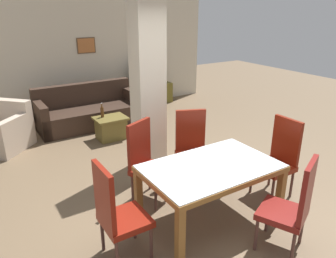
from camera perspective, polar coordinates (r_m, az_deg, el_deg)
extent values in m
plane|color=brown|center=(4.24, 7.01, -15.43)|extent=(18.00, 18.00, 0.00)
cube|color=beige|center=(8.11, -16.26, 11.92)|extent=(7.20, 0.06, 2.70)
cube|color=brown|center=(8.14, -14.06, 13.94)|extent=(0.44, 0.02, 0.36)
cube|color=#B26633|center=(8.13, -14.04, 13.93)|extent=(0.40, 0.01, 0.32)
cube|color=beige|center=(5.03, -3.52, 7.65)|extent=(0.45, 0.36, 2.70)
cube|color=brown|center=(3.56, 12.25, -9.72)|extent=(1.56, 0.06, 0.06)
cube|color=brown|center=(4.19, 3.45, -4.41)|extent=(1.56, 0.06, 0.06)
cube|color=brown|center=(3.48, -2.26, -9.98)|extent=(0.06, 0.87, 0.06)
cube|color=brown|center=(4.33, 15.18, -4.23)|extent=(0.06, 0.87, 0.06)
cube|color=silver|center=(3.84, 7.50, -6.40)|extent=(1.54, 0.97, 0.01)
cube|color=brown|center=(3.40, 2.10, -18.55)|extent=(0.08, 0.08, 0.68)
cube|color=brown|center=(4.24, 18.92, -10.93)|extent=(0.08, 0.08, 0.68)
cube|color=brown|center=(4.02, -5.17, -11.66)|extent=(0.08, 0.08, 0.68)
cube|color=brown|center=(4.76, 10.71, -6.47)|extent=(0.08, 0.08, 0.68)
cube|color=maroon|center=(4.70, 17.83, -6.31)|extent=(0.46, 0.46, 0.07)
cube|color=maroon|center=(4.71, 19.92, -1.87)|extent=(0.05, 0.44, 0.62)
cylinder|color=#4E302A|center=(4.57, 17.74, -10.42)|extent=(0.04, 0.04, 0.39)
cylinder|color=#4E302A|center=(4.79, 14.29, -8.56)|extent=(0.04, 0.04, 0.39)
cylinder|color=#4E302A|center=(4.84, 20.72, -8.97)|extent=(0.04, 0.04, 0.39)
cylinder|color=#4E302A|center=(5.04, 17.33, -7.30)|extent=(0.04, 0.04, 0.39)
cube|color=maroon|center=(3.77, 19.22, -13.68)|extent=(0.61, 0.61, 0.07)
cube|color=maroon|center=(3.57, 23.09, -9.83)|extent=(0.42, 0.23, 0.62)
cylinder|color=#4E302A|center=(3.79, 15.11, -17.32)|extent=(0.04, 0.04, 0.39)
cylinder|color=#4E302A|center=(4.09, 16.93, -14.38)|extent=(0.04, 0.04, 0.39)
cylinder|color=#4E302A|center=(3.73, 20.92, -18.82)|extent=(0.04, 0.04, 0.39)
cylinder|color=#4E302A|center=(4.03, 22.25, -15.69)|extent=(0.04, 0.04, 0.39)
cube|color=maroon|center=(3.51, -7.44, -15.46)|extent=(0.46, 0.46, 0.07)
cube|color=maroon|center=(3.25, -11.06, -11.53)|extent=(0.05, 0.44, 0.62)
cylinder|color=#4E302A|center=(3.85, -5.86, -15.98)|extent=(0.04, 0.04, 0.39)
cylinder|color=#4E302A|center=(3.58, -2.97, -19.13)|extent=(0.04, 0.04, 0.39)
cylinder|color=#4E302A|center=(3.73, -11.33, -17.63)|extent=(0.04, 0.04, 0.39)
cylinder|color=#4E302A|center=(3.46, -8.86, -21.10)|extent=(0.04, 0.04, 0.39)
cube|color=maroon|center=(4.75, 4.37, -4.99)|extent=(0.60, 0.60, 0.07)
cube|color=maroon|center=(4.80, 3.93, -0.20)|extent=(0.42, 0.22, 0.62)
cylinder|color=#4E302A|center=(4.74, 7.08, -8.33)|extent=(0.04, 0.04, 0.39)
cylinder|color=#4E302A|center=(4.66, 2.52, -8.74)|extent=(0.04, 0.04, 0.39)
cylinder|color=#4E302A|center=(5.06, 5.92, -6.27)|extent=(0.04, 0.04, 0.39)
cylinder|color=#4E302A|center=(4.99, 1.66, -6.61)|extent=(0.04, 0.04, 0.39)
cube|color=maroon|center=(4.38, -2.79, -7.32)|extent=(0.61, 0.61, 0.07)
cube|color=maroon|center=(4.34, -5.05, -2.55)|extent=(0.42, 0.23, 0.62)
cylinder|color=#4E302A|center=(4.54, 0.67, -9.59)|extent=(0.04, 0.04, 0.39)
cylinder|color=#4E302A|center=(4.27, -2.16, -11.74)|extent=(0.04, 0.04, 0.39)
cylinder|color=#4E302A|center=(4.73, -3.24, -8.29)|extent=(0.04, 0.04, 0.39)
cylinder|color=#4E302A|center=(4.47, -6.19, -10.23)|extent=(0.04, 0.04, 0.39)
cube|color=#34241B|center=(7.33, -13.40, 2.09)|extent=(2.18, 0.91, 0.42)
cube|color=#34241B|center=(7.54, -14.61, 6.02)|extent=(2.18, 0.18, 0.46)
cube|color=#34241B|center=(7.65, -6.35, 4.34)|extent=(0.16, 0.91, 0.68)
cube|color=#34241B|center=(7.06, -21.20, 1.59)|extent=(0.16, 0.91, 0.68)
cube|color=#C2AD97|center=(6.71, -27.05, -1.54)|extent=(1.21, 1.21, 0.40)
cube|color=#C2AD97|center=(6.82, -25.86, 2.80)|extent=(0.72, 0.74, 0.45)
cube|color=#C2AD97|center=(6.45, -24.82, -0.84)|extent=(0.71, 0.69, 0.65)
cube|color=brown|center=(6.48, -9.99, 1.82)|extent=(0.61, 0.48, 0.04)
cube|color=brown|center=(6.55, -9.87, 0.01)|extent=(0.53, 0.40, 0.40)
cylinder|color=#4C2D14|center=(6.49, -11.39, 2.89)|extent=(0.06, 0.06, 0.20)
cylinder|color=#4C2D14|center=(6.45, -11.47, 4.03)|extent=(0.03, 0.03, 0.07)
cylinder|color=#B7B7BC|center=(6.44, -11.50, 4.40)|extent=(0.03, 0.03, 0.01)
cube|color=brown|center=(8.76, -3.45, 6.05)|extent=(1.29, 0.40, 0.53)
cube|color=black|center=(8.69, -3.49, 7.83)|extent=(0.44, 0.30, 0.03)
cube|color=black|center=(8.63, -3.53, 9.60)|extent=(0.99, 0.32, 0.52)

